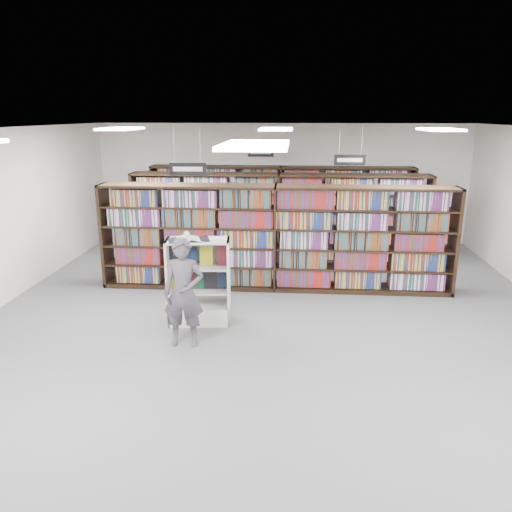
# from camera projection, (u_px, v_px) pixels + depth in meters

# --- Properties ---
(floor) EXTENTS (12.00, 12.00, 0.00)m
(floor) POSITION_uv_depth(u_px,v_px,m) (270.00, 328.00, 8.31)
(floor) COLOR #57575C
(floor) RESTS_ON ground
(ceiling) EXTENTS (10.00, 12.00, 0.10)m
(ceiling) POSITION_uv_depth(u_px,v_px,m) (271.00, 130.00, 7.43)
(ceiling) COLOR white
(ceiling) RESTS_ON wall_back
(wall_back) EXTENTS (10.00, 0.10, 3.20)m
(wall_back) POSITION_uv_depth(u_px,v_px,m) (281.00, 184.00, 13.62)
(wall_back) COLOR white
(wall_back) RESTS_ON ground
(bookshelf_row_near) EXTENTS (7.00, 0.60, 2.10)m
(bookshelf_row_near) POSITION_uv_depth(u_px,v_px,m) (275.00, 238.00, 9.94)
(bookshelf_row_near) COLOR black
(bookshelf_row_near) RESTS_ON floor
(bookshelf_row_mid) EXTENTS (7.00, 0.60, 2.10)m
(bookshelf_row_mid) POSITION_uv_depth(u_px,v_px,m) (279.00, 218.00, 11.86)
(bookshelf_row_mid) COLOR black
(bookshelf_row_mid) RESTS_ON floor
(bookshelf_row_far) EXTENTS (7.00, 0.60, 2.10)m
(bookshelf_row_far) POSITION_uv_depth(u_px,v_px,m) (281.00, 205.00, 13.48)
(bookshelf_row_far) COLOR black
(bookshelf_row_far) RESTS_ON floor
(aisle_sign_left) EXTENTS (0.65, 0.02, 0.80)m
(aisle_sign_left) POSITION_uv_depth(u_px,v_px,m) (188.00, 168.00, 8.68)
(aisle_sign_left) COLOR #B2B2B7
(aisle_sign_left) RESTS_ON ceiling
(aisle_sign_right) EXTENTS (0.65, 0.02, 0.80)m
(aisle_sign_right) POSITION_uv_depth(u_px,v_px,m) (350.00, 159.00, 10.38)
(aisle_sign_right) COLOR #B2B2B7
(aisle_sign_right) RESTS_ON ceiling
(aisle_sign_center) EXTENTS (0.65, 0.02, 0.80)m
(aisle_sign_center) POSITION_uv_depth(u_px,v_px,m) (261.00, 151.00, 12.44)
(aisle_sign_center) COLOR #B2B2B7
(aisle_sign_center) RESTS_ON ceiling
(troffer_front_center) EXTENTS (0.60, 1.20, 0.04)m
(troffer_front_center) POSITION_uv_depth(u_px,v_px,m) (255.00, 145.00, 4.57)
(troffer_front_center) COLOR white
(troffer_front_center) RESTS_ON ceiling
(troffer_back_left) EXTENTS (0.60, 1.20, 0.04)m
(troffer_back_left) POSITION_uv_depth(u_px,v_px,m) (121.00, 129.00, 9.58)
(troffer_back_left) COLOR white
(troffer_back_left) RESTS_ON ceiling
(troffer_back_center) EXTENTS (0.60, 1.20, 0.04)m
(troffer_back_center) POSITION_uv_depth(u_px,v_px,m) (276.00, 129.00, 9.36)
(troffer_back_center) COLOR white
(troffer_back_center) RESTS_ON ceiling
(troffer_back_right) EXTENTS (0.60, 1.20, 0.04)m
(troffer_back_right) POSITION_uv_depth(u_px,v_px,m) (440.00, 129.00, 9.13)
(troffer_back_right) COLOR white
(troffer_back_right) RESTS_ON ceiling
(endcap_display) EXTENTS (1.09, 0.62, 1.46)m
(endcap_display) POSITION_uv_depth(u_px,v_px,m) (200.00, 294.00, 8.46)
(endcap_display) COLOR silver
(endcap_display) RESTS_ON floor
(open_book) EXTENTS (0.74, 0.55, 0.13)m
(open_book) POSITION_uv_depth(u_px,v_px,m) (188.00, 238.00, 8.12)
(open_book) COLOR black
(open_book) RESTS_ON endcap_display
(shopper) EXTENTS (0.63, 0.43, 1.69)m
(shopper) POSITION_uv_depth(u_px,v_px,m) (184.00, 293.00, 7.50)
(shopper) COLOR #4C4751
(shopper) RESTS_ON floor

